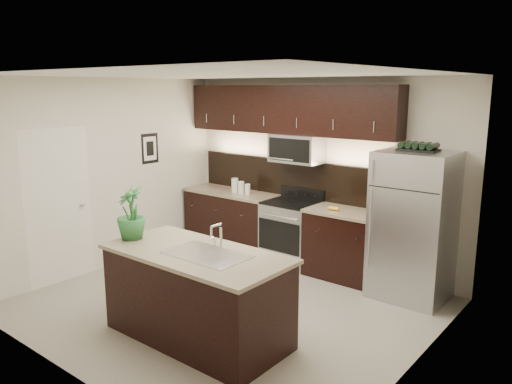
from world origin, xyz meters
TOP-DOWN VIEW (x-y plane):
  - ground at (0.00, 0.00)m, footprint 4.50×4.50m
  - room_walls at (-0.11, -0.04)m, footprint 4.52×4.02m
  - counter_run at (-0.46, 1.69)m, footprint 3.51×0.65m
  - upper_fixtures at (-0.43, 1.84)m, footprint 3.49×0.40m
  - island at (0.30, -0.79)m, footprint 1.96×0.96m
  - sink_faucet at (0.45, -0.78)m, footprint 0.84×0.50m
  - refrigerator at (1.60, 1.63)m, footprint 0.88×0.79m
  - wine_rack at (1.60, 1.63)m, footprint 0.45×0.28m
  - plant at (-0.57, -0.91)m, footprint 0.39×0.39m
  - canisters at (-1.21, 1.64)m, footprint 0.34×0.11m
  - french_press at (1.06, 1.64)m, footprint 0.10×0.10m
  - bananas at (0.46, 1.61)m, footprint 0.17×0.13m

SIDE VIEW (x-z plane):
  - ground at x=0.00m, z-range 0.00..0.00m
  - counter_run at x=-0.46m, z-range 0.00..0.94m
  - island at x=0.30m, z-range 0.00..0.94m
  - refrigerator at x=1.60m, z-range 0.00..1.82m
  - sink_faucet at x=0.45m, z-range 0.81..1.10m
  - bananas at x=0.46m, z-range 0.94..0.99m
  - canisters at x=-1.21m, z-range 0.93..1.16m
  - french_press at x=1.06m, z-range 0.90..1.20m
  - plant at x=-0.57m, z-range 0.94..1.52m
  - room_walls at x=-0.11m, z-range 0.34..3.05m
  - wine_rack at x=1.60m, z-range 1.82..1.93m
  - upper_fixtures at x=-0.43m, z-range 1.31..2.97m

